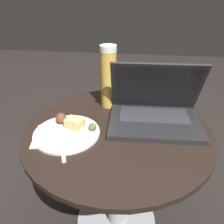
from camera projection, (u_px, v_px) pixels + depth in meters
The scene contains 7 objects.
ground_plane at pixel (116, 220), 1.05m from camera, with size 6.00×6.00×0.00m, color black.
table at pixel (117, 159), 0.86m from camera, with size 0.67×0.67×0.53m.
napkin at pixel (62, 135), 0.74m from camera, with size 0.21×0.17×0.00m.
laptop at pixel (155, 110), 0.80m from camera, with size 0.34×0.24×0.22m.
beer_glass at pixel (109, 77), 0.87m from camera, with size 0.06×0.06×0.25m.
snack_plate at pixel (68, 130), 0.75m from camera, with size 0.23×0.23×0.05m.
fork at pixel (62, 142), 0.71m from camera, with size 0.08×0.16×0.00m.
Camera 1 is at (0.06, -0.65, 0.97)m, focal length 35.00 mm.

